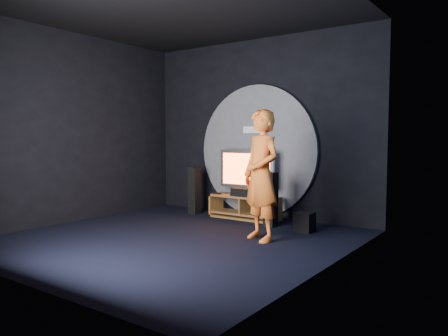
# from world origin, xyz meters

# --- Properties ---
(floor) EXTENTS (5.00, 5.00, 0.00)m
(floor) POSITION_xyz_m (0.00, 0.00, 0.00)
(floor) COLOR black
(floor) RESTS_ON ground
(back_wall) EXTENTS (5.00, 0.04, 3.50)m
(back_wall) POSITION_xyz_m (0.00, 2.50, 1.75)
(back_wall) COLOR black
(back_wall) RESTS_ON ground
(front_wall) EXTENTS (5.00, 0.04, 3.50)m
(front_wall) POSITION_xyz_m (0.00, -2.50, 1.75)
(front_wall) COLOR black
(front_wall) RESTS_ON ground
(left_wall) EXTENTS (0.04, 5.00, 3.50)m
(left_wall) POSITION_xyz_m (-2.50, 0.00, 1.75)
(left_wall) COLOR black
(left_wall) RESTS_ON ground
(right_wall) EXTENTS (0.04, 5.00, 3.50)m
(right_wall) POSITION_xyz_m (2.50, 0.00, 1.75)
(right_wall) COLOR black
(right_wall) RESTS_ON ground
(ceiling) EXTENTS (5.00, 5.00, 0.01)m
(ceiling) POSITION_xyz_m (0.00, 0.00, 3.50)
(ceiling) COLOR black
(ceiling) RESTS_ON back_wall
(wall_disc_panel) EXTENTS (2.60, 0.11, 2.60)m
(wall_disc_panel) POSITION_xyz_m (0.00, 2.44, 1.30)
(wall_disc_panel) COLOR #515156
(wall_disc_panel) RESTS_ON ground
(media_console) EXTENTS (1.41, 0.45, 0.45)m
(media_console) POSITION_xyz_m (-0.02, 2.05, 0.19)
(media_console) COLOR olive
(media_console) RESTS_ON ground
(tv) EXTENTS (1.19, 0.22, 0.88)m
(tv) POSITION_xyz_m (-0.03, 2.12, 0.93)
(tv) COLOR #A2A3A9
(tv) RESTS_ON media_console
(center_speaker) EXTENTS (0.40, 0.15, 0.15)m
(center_speaker) POSITION_xyz_m (-0.03, 1.93, 0.53)
(center_speaker) COLOR black
(center_speaker) RESTS_ON media_console
(remote) EXTENTS (0.18, 0.05, 0.02)m
(remote) POSITION_xyz_m (-0.61, 1.93, 0.46)
(remote) COLOR black
(remote) RESTS_ON media_console
(tower_speaker_left) EXTENTS (0.19, 0.21, 0.96)m
(tower_speaker_left) POSITION_xyz_m (-1.16, 1.92, 0.48)
(tower_speaker_left) COLOR black
(tower_speaker_left) RESTS_ON ground
(tower_speaker_right) EXTENTS (0.19, 0.21, 0.96)m
(tower_speaker_right) POSITION_xyz_m (0.75, 1.68, 0.48)
(tower_speaker_right) COLOR black
(tower_speaker_right) RESTS_ON ground
(subwoofer) EXTENTS (0.29, 0.29, 0.32)m
(subwoofer) POSITION_xyz_m (1.42, 1.64, 0.16)
(subwoofer) COLOR black
(subwoofer) RESTS_ON ground
(player) EXTENTS (0.86, 0.73, 2.00)m
(player) POSITION_xyz_m (1.13, 0.71, 1.00)
(player) COLOR orange
(player) RESTS_ON ground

